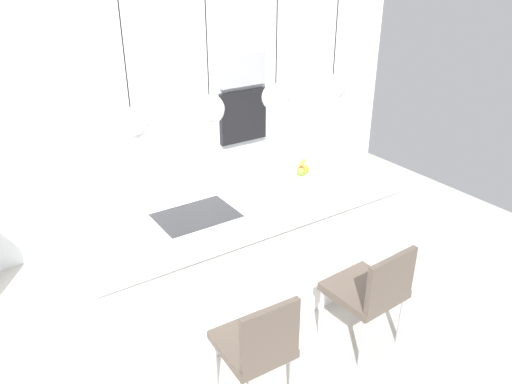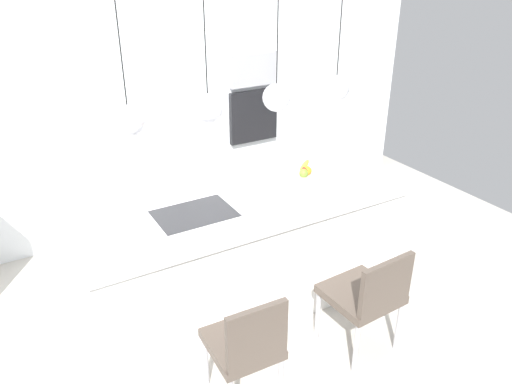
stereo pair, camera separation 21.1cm
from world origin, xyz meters
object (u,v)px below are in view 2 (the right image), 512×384
at_px(chair_middle, 367,294).
at_px(microwave, 253,69).
at_px(fruit_bowl, 303,175).
at_px(chair_near, 246,344).
at_px(oven, 253,116).

bearing_deg(chair_middle, microwave, 78.37).
distance_m(fruit_bowl, microwave, 1.63).
relative_size(fruit_bowl, microwave, 0.55).
distance_m(chair_near, chair_middle, 0.96).
bearing_deg(chair_middle, chair_near, -179.98).
distance_m(fruit_bowl, chair_middle, 1.12).
distance_m(microwave, oven, 0.50).
bearing_deg(chair_middle, fruit_bowl, 82.55).
relative_size(microwave, chair_middle, 0.65).
bearing_deg(oven, chair_near, -120.59).
height_order(fruit_bowl, chair_near, fruit_bowl).
xyz_separation_m(oven, chair_middle, (-0.51, -2.49, -0.54)).
height_order(microwave, chair_near, microwave).
xyz_separation_m(microwave, oven, (-0.00, 0.00, -0.50)).
relative_size(chair_near, chair_middle, 1.01).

